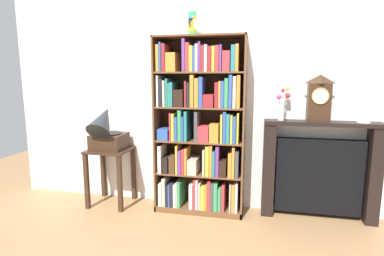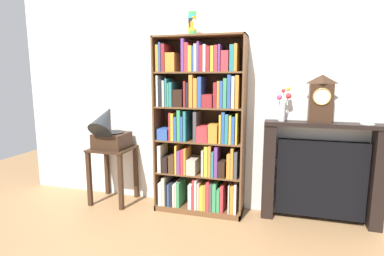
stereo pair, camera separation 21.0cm
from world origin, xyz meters
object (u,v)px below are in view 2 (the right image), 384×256
(gramophone, at_px, (108,129))
(mantel_clock, at_px, (321,99))
(bookshelf, at_px, (200,132))
(side_table_left, at_px, (113,163))
(flower_vase, at_px, (283,105))
(fireplace_mantel, at_px, (321,174))
(cup_stack, at_px, (192,24))
(teacup_with_saucer, at_px, (368,121))

(gramophone, xyz_separation_m, mantel_clock, (2.20, 0.17, 0.37))
(bookshelf, relative_size, gramophone, 3.35)
(side_table_left, height_order, flower_vase, flower_vase)
(fireplace_mantel, bearing_deg, flower_vase, -176.91)
(side_table_left, bearing_deg, bookshelf, 1.95)
(mantel_clock, bearing_deg, flower_vase, -179.87)
(bookshelf, distance_m, fireplace_mantel, 1.28)
(bookshelf, bearing_deg, cup_stack, 171.63)
(cup_stack, xyz_separation_m, mantel_clock, (1.26, 0.06, -0.73))
(gramophone, bearing_deg, flower_vase, 5.20)
(bookshelf, xyz_separation_m, mantel_clock, (1.17, 0.07, 0.36))
(cup_stack, xyz_separation_m, flower_vase, (0.92, 0.06, -0.80))
(flower_vase, bearing_deg, side_table_left, -176.69)
(bookshelf, height_order, fireplace_mantel, bookshelf)
(bookshelf, height_order, flower_vase, bookshelf)
(bookshelf, height_order, teacup_with_saucer, bookshelf)
(cup_stack, distance_m, mantel_clock, 1.46)
(fireplace_mantel, relative_size, flower_vase, 3.29)
(flower_vase, bearing_deg, gramophone, -174.80)
(bookshelf, distance_m, side_table_left, 1.11)
(bookshelf, distance_m, teacup_with_saucer, 1.60)
(mantel_clock, bearing_deg, side_table_left, -177.18)
(mantel_clock, bearing_deg, fireplace_mantel, 22.66)
(fireplace_mantel, xyz_separation_m, mantel_clock, (-0.05, -0.02, 0.75))
(cup_stack, bearing_deg, side_table_left, -177.10)
(fireplace_mantel, height_order, mantel_clock, mantel_clock)
(gramophone, xyz_separation_m, teacup_with_saucer, (2.62, 0.17, 0.17))
(side_table_left, distance_m, fireplace_mantel, 2.26)
(mantel_clock, bearing_deg, teacup_with_saucer, 0.33)
(cup_stack, xyz_separation_m, side_table_left, (-0.95, -0.05, -1.51))
(cup_stack, relative_size, side_table_left, 0.36)
(side_table_left, bearing_deg, teacup_with_saucer, 2.42)
(teacup_with_saucer, bearing_deg, mantel_clock, -179.67)
(cup_stack, distance_m, fireplace_mantel, 1.97)
(fireplace_mantel, distance_m, mantel_clock, 0.75)
(bookshelf, height_order, cup_stack, cup_stack)
(bookshelf, height_order, gramophone, bookshelf)
(fireplace_mantel, xyz_separation_m, teacup_with_saucer, (0.37, -0.02, 0.54))
(gramophone, distance_m, flower_vase, 1.89)
(side_table_left, relative_size, mantel_clock, 1.41)
(bookshelf, bearing_deg, fireplace_mantel, 4.38)
(mantel_clock, xyz_separation_m, flower_vase, (-0.34, -0.00, -0.07))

